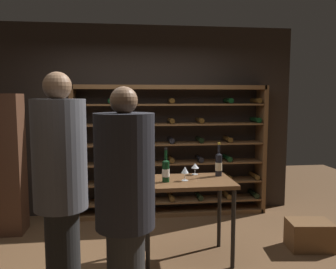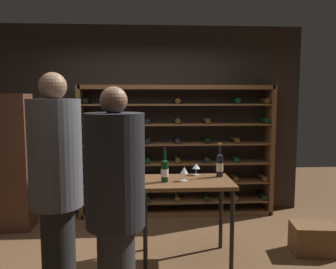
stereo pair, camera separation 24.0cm
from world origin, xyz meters
The scene contains 12 objects.
ground_plane centered at (0.00, 0.00, 0.00)m, with size 9.59×9.59×0.00m, color brown.
back_wall centered at (0.00, 1.79, 1.39)m, with size 4.54×0.10×2.78m, color black.
wine_rack centered at (0.38, 1.58, 0.94)m, with size 2.82×0.32×1.91m.
tasting_table centered at (0.37, 0.14, 0.76)m, with size 0.96×0.62×0.87m.
person_guest_blue_shirt centered at (-0.28, -0.87, 1.00)m, with size 0.44×0.44×1.82m.
person_guest_plum_blouse centered at (-0.80, -0.52, 1.07)m, with size 0.44×0.44×1.94m.
wine_crate centered at (1.82, 0.21, 0.16)m, with size 0.48×0.34×0.32m, color brown.
display_cabinet centered at (-1.78, 1.15, 0.89)m, with size 0.44×0.36×1.78m, color #4C2D1E.
wine_bottle_green_slim centered at (0.14, 0.09, 0.99)m, with size 0.08×0.08×0.35m.
wine_bottle_gold_foil centered at (0.76, 0.28, 1.00)m, with size 0.08×0.08×0.37m.
wine_glass_stemmed_center centered at (0.51, 0.38, 0.96)m, with size 0.09×0.09×0.13m.
wine_glass_stemmed_left centered at (0.35, 0.11, 0.98)m, with size 0.08×0.08×0.15m.
Camera 1 is at (-0.28, -3.38, 1.74)m, focal length 37.00 mm.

